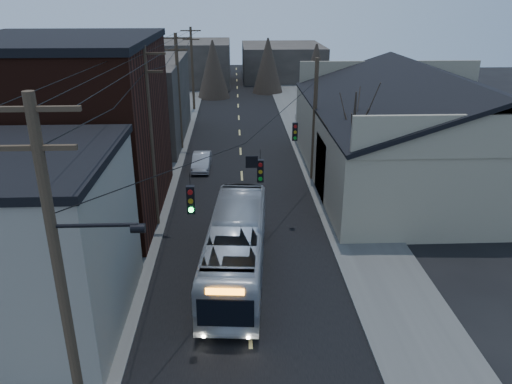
% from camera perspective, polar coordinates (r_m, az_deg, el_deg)
% --- Properties ---
extents(road_surface, '(9.00, 110.00, 0.02)m').
position_cam_1_polar(road_surface, '(40.19, -1.74, 3.82)').
color(road_surface, black).
rests_on(road_surface, ground).
extents(sidewalk_left, '(4.00, 110.00, 0.12)m').
position_cam_1_polar(sidewalk_left, '(40.62, -10.96, 3.69)').
color(sidewalk_left, '#474744').
rests_on(sidewalk_left, ground).
extents(sidewalk_right, '(4.00, 110.00, 0.12)m').
position_cam_1_polar(sidewalk_right, '(40.77, 7.46, 3.98)').
color(sidewalk_right, '#474744').
rests_on(sidewalk_right, ground).
extents(building_clapboard, '(8.00, 8.00, 7.00)m').
position_cam_1_polar(building_clapboard, '(21.20, -26.08, -5.66)').
color(building_clapboard, gray).
rests_on(building_clapboard, ground).
extents(building_brick, '(10.00, 12.00, 10.00)m').
position_cam_1_polar(building_brick, '(30.69, -20.66, 6.36)').
color(building_brick, black).
rests_on(building_brick, ground).
extents(building_left_far, '(9.00, 14.00, 7.00)m').
position_cam_1_polar(building_left_far, '(45.99, -14.02, 10.02)').
color(building_left_far, '#312D27').
rests_on(building_left_far, ground).
extents(warehouse, '(16.16, 20.60, 7.73)m').
position_cam_1_polar(warehouse, '(37.15, 18.93, 5.43)').
color(warehouse, gray).
rests_on(warehouse, ground).
extents(building_far_left, '(10.00, 12.00, 6.00)m').
position_cam_1_polar(building_far_left, '(74.01, -7.02, 14.43)').
color(building_far_left, '#312D27').
rests_on(building_far_left, ground).
extents(building_far_right, '(12.00, 14.00, 5.00)m').
position_cam_1_polar(building_far_right, '(79.18, 3.00, 14.68)').
color(building_far_right, '#312D27').
rests_on(building_far_right, ground).
extents(bare_tree, '(0.40, 0.40, 7.20)m').
position_cam_1_polar(bare_tree, '(30.38, 10.89, 4.48)').
color(bare_tree, black).
rests_on(bare_tree, ground).
extents(utility_lines, '(11.24, 45.28, 10.50)m').
position_cam_1_polar(utility_lines, '(33.31, -7.09, 8.67)').
color(utility_lines, '#382B1E').
rests_on(utility_lines, ground).
extents(bus, '(3.34, 10.70, 2.93)m').
position_cam_1_polar(bus, '(23.36, -2.28, -6.32)').
color(bus, '#AEB4BB').
rests_on(bus, ground).
extents(parked_car, '(1.38, 3.72, 1.22)m').
position_cam_1_polar(parked_car, '(37.87, -6.24, 3.50)').
color(parked_car, '#9A9BA1').
rests_on(parked_car, ground).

